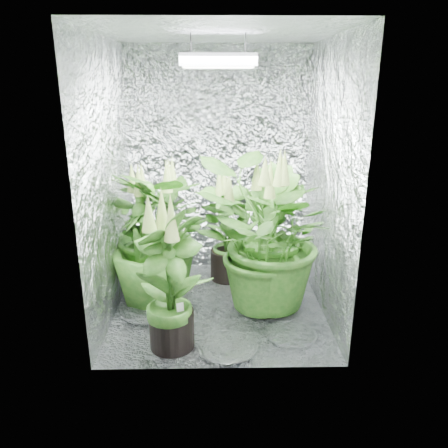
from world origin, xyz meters
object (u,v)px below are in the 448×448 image
Objects in this scene: plant_b at (228,230)px; plant_d at (147,242)px; grow_lamp at (218,61)px; plant_c at (268,235)px; plant_f at (170,280)px; circulation_fan at (286,259)px; plant_a at (160,230)px; plant_e at (268,238)px.

plant_b is 0.90× the size of plant_d.
plant_b is at bearing 81.10° from grow_lamp.
grow_lamp is 1.37m from plant_c.
plant_f is at bearing -110.70° from plant_b.
plant_a is at bearing -179.97° from circulation_fan.
plant_b is (0.56, 0.23, -0.09)m from plant_a.
circulation_fan is (0.23, 0.43, -0.40)m from plant_c.
circulation_fan is (0.26, 0.68, -0.46)m from plant_e.
plant_a is at bearing 150.13° from grow_lamp.
plant_d reaches higher than plant_f.
circulation_fan is at bearing 25.38° from plant_d.
grow_lamp is at bearing 59.92° from plant_f.
grow_lamp reaches higher than plant_f.
plant_e reaches higher than circulation_fan.
grow_lamp is 1.29m from plant_e.
plant_a is 3.89× the size of circulation_fan.
plant_c is 1.02m from plant_f.
plant_a reaches higher than plant_d.
plant_e reaches higher than plant_a.
plant_f is (-0.40, -1.05, 0.03)m from plant_b.
plant_a is 1.09× the size of plant_c.
grow_lamp is 0.39× the size of plant_e.
grow_lamp reaches higher than plant_a.
plant_c is at bearing 45.42° from plant_f.
plant_d is 0.92m from plant_e.
plant_a is 1.16× the size of plant_f.
grow_lamp is at bearing -98.90° from plant_b.
plant_e is at bearing -127.23° from circulation_fan.
grow_lamp is 1.40m from plant_a.
plant_b is (0.08, 0.50, -1.37)m from grow_lamp.
plant_a is 0.61m from plant_b.
plant_e is 0.83m from plant_f.
plant_f reaches higher than circulation_fan.
plant_f is (-0.71, -0.73, -0.05)m from plant_c.
plant_c is 1.07× the size of plant_f.
grow_lamp is at bearing -156.31° from plant_c.
plant_e is 0.86m from circulation_fan.
plant_c is at bearing -6.70° from plant_a.
plant_f is (-0.32, -0.55, -1.34)m from grow_lamp.
plant_d is 0.87× the size of plant_e.
circulation_fan is at bearing 16.38° from plant_a.
circulation_fan is (1.17, 0.56, -0.39)m from plant_d.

